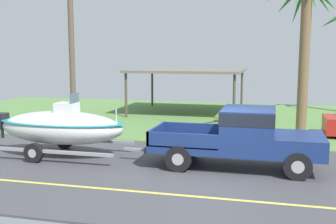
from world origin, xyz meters
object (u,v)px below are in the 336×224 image
boat_on_trailer (61,127)px  utility_pole (71,39)px  palm_tree_near_right (307,16)px  pickup_truck_towing (247,135)px  carport_awning (188,71)px

boat_on_trailer → utility_pole: bearing=110.7°
boat_on_trailer → palm_tree_near_right: 10.47m
boat_on_trailer → palm_tree_near_right: size_ratio=0.84×
pickup_truck_towing → boat_on_trailer: boat_on_trailer is taller
boat_on_trailer → carport_awning: (2.18, 11.17, 1.50)m
pickup_truck_towing → carport_awning: 12.01m
pickup_truck_towing → utility_pole: 9.10m
boat_on_trailer → palm_tree_near_right: bearing=31.2°
pickup_truck_towing → carport_awning: bearing=110.5°
pickup_truck_towing → palm_tree_near_right: size_ratio=0.80×
carport_awning → palm_tree_near_right: (6.09, -6.16, 2.52)m
boat_on_trailer → palm_tree_near_right: palm_tree_near_right is taller
pickup_truck_towing → utility_pole: size_ratio=0.68×
pickup_truck_towing → boat_on_trailer: size_ratio=0.95×
pickup_truck_towing → boat_on_trailer: 6.36m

